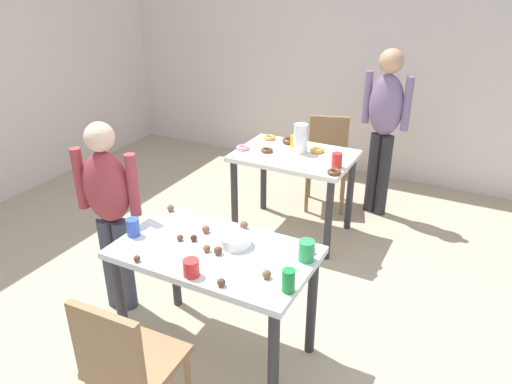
{
  "coord_description": "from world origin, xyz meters",
  "views": [
    {
      "loc": [
        1.19,
        -2.03,
        2.22
      ],
      "look_at": [
        -0.08,
        0.44,
        0.9
      ],
      "focal_mm": 34.07,
      "sensor_mm": 36.0,
      "label": 1
    }
  ],
  "objects": [
    {
      "name": "cake_ball_3",
      "position": [
        -0.59,
        0.2,
        0.77
      ],
      "size": [
        0.05,
        0.05,
        0.05
      ],
      "primitive_type": "sphere",
      "color": "brown",
      "rests_on": "dining_table_near"
    },
    {
      "name": "dining_table_far",
      "position": [
        -0.29,
        1.54,
        0.63
      ],
      "size": [
        0.98,
        0.69,
        0.75
      ],
      "color": "white",
      "rests_on": "ground_plane"
    },
    {
      "name": "donut_far_2",
      "position": [
        0.15,
        1.28,
        0.77
      ],
      "size": [
        0.11,
        0.11,
        0.03
      ],
      "primitive_type": "torus",
      "color": "brown",
      "rests_on": "dining_table_far"
    },
    {
      "name": "cake_ball_1",
      "position": [
        0.29,
        -0.17,
        0.77
      ],
      "size": [
        0.05,
        0.05,
        0.05
      ],
      "primitive_type": "sphere",
      "color": "brown",
      "rests_on": "dining_table_near"
    },
    {
      "name": "dining_table_near",
      "position": [
        -0.09,
        -0.06,
        0.63
      ],
      "size": [
        1.13,
        0.66,
        0.75
      ],
      "color": "silver",
      "rests_on": "ground_plane"
    },
    {
      "name": "cake_ball_4",
      "position": [
        -0.25,
        -0.04,
        0.77
      ],
      "size": [
        0.04,
        0.04,
        0.04
      ],
      "primitive_type": "sphere",
      "color": "#3D2319",
      "rests_on": "dining_table_near"
    },
    {
      "name": "cake_ball_8",
      "position": [
        -0.24,
        0.07,
        0.77
      ],
      "size": [
        0.05,
        0.05,
        0.05
      ],
      "primitive_type": "sphere",
      "color": "brown",
      "rests_on": "dining_table_near"
    },
    {
      "name": "cup_near_0",
      "position": [
        0.41,
        0.08,
        0.81
      ],
      "size": [
        0.09,
        0.09,
        0.12
      ],
      "primitive_type": "cylinder",
      "color": "green",
      "rests_on": "dining_table_near"
    },
    {
      "name": "person_girl_near",
      "position": [
        -0.94,
        0.02,
        0.8
      ],
      "size": [
        0.45,
        0.26,
        1.35
      ],
      "color": "#383D4C",
      "rests_on": "ground_plane"
    },
    {
      "name": "cup_far_1",
      "position": [
        -0.34,
        1.68,
        0.8
      ],
      "size": [
        0.08,
        0.08,
        0.11
      ],
      "primitive_type": "cylinder",
      "color": "yellow",
      "rests_on": "dining_table_far"
    },
    {
      "name": "chair_far_table",
      "position": [
        -0.23,
        2.24,
        0.5
      ],
      "size": [
        0.5,
        0.5,
        0.87
      ],
      "color": "olive",
      "rests_on": "ground_plane"
    },
    {
      "name": "cake_ball_7",
      "position": [
        0.41,
        0.15,
        0.77
      ],
      "size": [
        0.04,
        0.04,
        0.04
      ],
      "primitive_type": "sphere",
      "color": "brown",
      "rests_on": "dining_table_near"
    },
    {
      "name": "mixing_bowl",
      "position": [
        -0.01,
        0.03,
        0.78
      ],
      "size": [
        0.18,
        0.18,
        0.06
      ],
      "primitive_type": "cylinder",
      "color": "white",
      "rests_on": "dining_table_near"
    },
    {
      "name": "donut_far_1",
      "position": [
        -0.64,
        1.77,
        0.77
      ],
      "size": [
        0.11,
        0.11,
        0.03
      ],
      "primitive_type": "torus",
      "color": "gold",
      "rests_on": "dining_table_far"
    },
    {
      "name": "cake_ball_10",
      "position": [
        -0.05,
        -0.1,
        0.77
      ],
      "size": [
        0.05,
        0.05,
        0.05
      ],
      "primitive_type": "sphere",
      "color": "brown",
      "rests_on": "dining_table_near"
    },
    {
      "name": "chair_near_table",
      "position": [
        -0.16,
        -0.77,
        0.5
      ],
      "size": [
        0.41,
        0.41,
        0.87
      ],
      "color": "olive",
      "rests_on": "ground_plane"
    },
    {
      "name": "pitcher_far",
      "position": [
        -0.26,
        1.59,
        0.87
      ],
      "size": [
        0.12,
        0.12,
        0.25
      ],
      "primitive_type": "cylinder",
      "color": "white",
      "rests_on": "dining_table_far"
    },
    {
      "name": "person_adult_far",
      "position": [
        0.28,
        2.26,
        0.94
      ],
      "size": [
        0.46,
        0.26,
        1.56
      ],
      "color": "#28282D",
      "rests_on": "ground_plane"
    },
    {
      "name": "cake_ball_2",
      "position": [
        -0.06,
        0.22,
        0.77
      ],
      "size": [
        0.05,
        0.05,
        0.05
      ],
      "primitive_type": "sphere",
      "color": "brown",
      "rests_on": "dining_table_near"
    },
    {
      "name": "cup_near_1",
      "position": [
        -0.06,
        -0.33,
        0.8
      ],
      "size": [
        0.09,
        0.09,
        0.09
      ],
      "primitive_type": "cylinder",
      "color": "red",
      "rests_on": "dining_table_near"
    },
    {
      "name": "cup_far_0",
      "position": [
        0.13,
        1.42,
        0.81
      ],
      "size": [
        0.08,
        0.08,
        0.12
      ],
      "primitive_type": "cylinder",
      "color": "red",
      "rests_on": "dining_table_far"
    },
    {
      "name": "cake_ball_9",
      "position": [
        -0.4,
        -0.36,
        0.77
      ],
      "size": [
        0.04,
        0.04,
        0.04
      ],
      "primitive_type": "sphere",
      "color": "brown",
      "rests_on": "dining_table_near"
    },
    {
      "name": "cake_ball_6",
      "position": [
        -0.12,
        -0.1,
        0.77
      ],
      "size": [
        0.04,
        0.04,
        0.04
      ],
      "primitive_type": "sphere",
      "color": "brown",
      "rests_on": "dining_table_near"
    },
    {
      "name": "donut_far_3",
      "position": [
        -0.13,
        1.66,
        0.77
      ],
      "size": [
        0.12,
        0.12,
        0.04
      ],
      "primitive_type": "torus",
      "color": "gold",
      "rests_on": "dining_table_far"
    },
    {
      "name": "wall_back",
      "position": [
        0.0,
        3.2,
        1.3
      ],
      "size": [
        6.4,
        0.1,
        2.6
      ],
      "primitive_type": "cube",
      "color": "silver",
      "rests_on": "ground_plane"
    },
    {
      "name": "fork_near",
      "position": [
        -0.42,
        0.07,
        0.75
      ],
      "size": [
        0.17,
        0.02,
        0.01
      ],
      "primitive_type": "cube",
      "color": "silver",
      "rests_on": "dining_table_near"
    },
    {
      "name": "cake_ball_0",
      "position": [
        0.12,
        -0.34,
        0.77
      ],
      "size": [
        0.04,
        0.04,
        0.04
      ],
      "primitive_type": "sphere",
      "color": "brown",
      "rests_on": "dining_table_near"
    },
    {
      "name": "cake_ball_5",
      "position": [
        -0.32,
        -0.07,
        0.77
      ],
      "size": [
        0.04,
        0.04,
        0.04
      ],
      "primitive_type": "sphere",
      "color": "brown",
      "rests_on": "dining_table_near"
    },
    {
      "name": "cup_near_2",
      "position": [
        -0.6,
        -0.15,
        0.8
      ],
      "size": [
        0.08,
        0.08,
        0.11
      ],
      "primitive_type": "cylinder",
      "color": "#3351B2",
      "rests_on": "dining_table_near"
    },
    {
      "name": "ground_plane",
      "position": [
        0.0,
        0.0,
        0.0
      ],
      "size": [
        6.4,
        6.4,
        0.0
      ],
      "primitive_type": "plane",
      "color": "tan"
    },
    {
      "name": "donut_far_5",
      "position": [
        -0.43,
        1.77,
        0.77
      ],
      "size": [
        0.14,
        0.14,
        0.04
      ],
      "primitive_type": "torus",
      "color": "brown",
      "rests_on": "dining_table_far"
    },
    {
      "name": "donut_far_4",
      "position": [
        -0.73,
        1.43,
        0.77
      ],
      "size": [
        0.11,
        0.11,
        0.03
      ],
      "primitive_type": "torus",
      "color": "pink",
      "rests_on": "dining_table_far"
    },
    {
      "name": "donut_far_0",
      "position": [
        -0.51,
        1.47,
        0.77
      ],
      "size": [
        0.1,
        0.1,
        0.03
      ],
      "primitive_type": "torus",
      "color": "brown",
      "rests_on": "dining_table_far"
    },
    {
      "name": "soda_can",
      "position": [
        0.43,
        -0.22,
        0.81
      ],
      "size": [
        0.07,
        0.07,
        0.12
      ],
      "primitive_type": "cylinder",
      "color": "#198438",
      "rests_on": "dining_table_near"
    }
  ]
}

